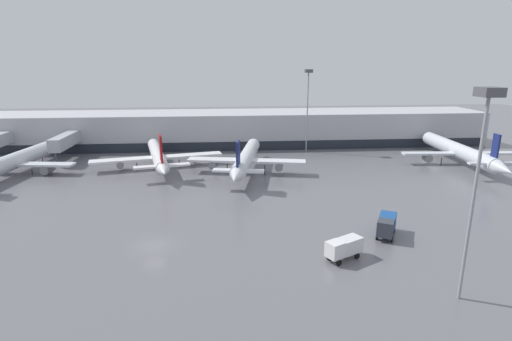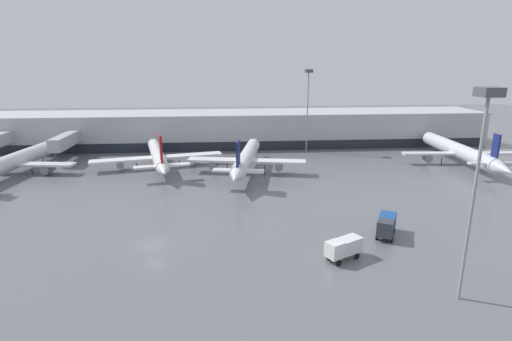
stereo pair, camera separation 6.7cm
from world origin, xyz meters
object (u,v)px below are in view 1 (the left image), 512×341
(parked_jet_1, at_px, (158,156))
(parked_jet_3, at_px, (246,158))
(apron_light_mast_2, at_px, (308,88))
(parked_jet_2, at_px, (459,151))
(apron_light_mast_4, at_px, (482,139))
(parked_jet_0, at_px, (14,161))
(service_truck_0, at_px, (344,247))
(service_truck_1, at_px, (387,224))

(parked_jet_1, distance_m, parked_jet_3, 19.64)
(parked_jet_3, bearing_deg, apron_light_mast_2, -29.73)
(parked_jet_2, bearing_deg, parked_jet_3, 98.58)
(apron_light_mast_4, bearing_deg, parked_jet_2, 59.25)
(parked_jet_0, relative_size, parked_jet_1, 1.20)
(service_truck_0, distance_m, apron_light_mast_4, 18.74)
(service_truck_1, xyz_separation_m, apron_light_mast_4, (1.29, -14.56, 14.01))
(service_truck_1, xyz_separation_m, apron_light_mast_2, (0.05, 50.98, 14.23))
(parked_jet_2, height_order, service_truck_0, parked_jet_2)
(parked_jet_2, relative_size, apron_light_mast_2, 1.84)
(parked_jet_1, relative_size, service_truck_0, 6.35)
(service_truck_1, distance_m, apron_light_mast_4, 20.25)
(service_truck_1, relative_size, apron_light_mast_4, 0.28)
(parked_jet_2, distance_m, service_truck_1, 47.52)
(parked_jet_0, relative_size, service_truck_1, 6.67)
(parked_jet_3, height_order, apron_light_mast_4, apron_light_mast_4)
(parked_jet_2, xyz_separation_m, apron_light_mast_4, (-29.95, -50.34, 12.65))
(parked_jet_3, relative_size, apron_light_mast_4, 1.64)
(service_truck_1, distance_m, apron_light_mast_2, 52.93)
(apron_light_mast_4, bearing_deg, parked_jet_3, 110.86)
(parked_jet_0, bearing_deg, parked_jet_1, -77.86)
(service_truck_1, height_order, apron_light_mast_2, apron_light_mast_2)
(parked_jet_0, distance_m, parked_jet_1, 28.42)
(parked_jet_0, xyz_separation_m, parked_jet_2, (94.56, 0.27, 0.34))
(service_truck_0, xyz_separation_m, apron_light_mast_2, (7.51, 56.82, 14.31))
(parked_jet_0, xyz_separation_m, parked_jet_3, (46.93, -3.70, 0.55))
(parked_jet_1, bearing_deg, parked_jet_3, -121.40)
(apron_light_mast_4, bearing_deg, parked_jet_1, 124.63)
(parked_jet_1, xyz_separation_m, parked_jet_2, (66.25, -2.22, 0.32))
(apron_light_mast_4, bearing_deg, service_truck_1, 95.06)
(parked_jet_1, height_order, apron_light_mast_2, apron_light_mast_2)
(parked_jet_2, height_order, apron_light_mast_4, apron_light_mast_4)
(parked_jet_1, xyz_separation_m, apron_light_mast_2, (35.05, 12.98, 13.19))
(parked_jet_1, distance_m, parked_jet_2, 66.29)
(parked_jet_0, xyz_separation_m, parked_jet_1, (28.31, 2.49, 0.02))
(service_truck_0, relative_size, service_truck_1, 0.88)
(parked_jet_1, height_order, parked_jet_3, parked_jet_1)
(service_truck_1, height_order, apron_light_mast_4, apron_light_mast_4)
(parked_jet_1, distance_m, service_truck_1, 51.68)
(service_truck_0, bearing_deg, parked_jet_1, -86.69)
(parked_jet_3, bearing_deg, service_truck_0, -155.81)
(parked_jet_3, xyz_separation_m, service_truck_0, (8.92, -37.64, -1.65))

